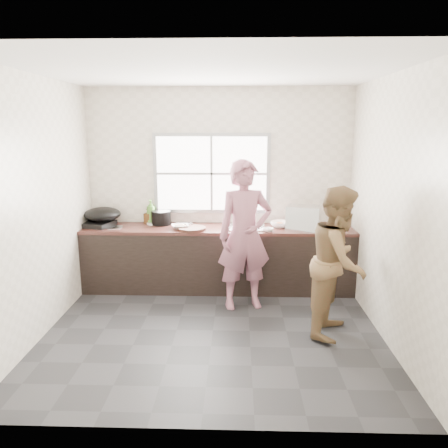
{
  "coord_description": "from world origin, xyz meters",
  "views": [
    {
      "loc": [
        0.26,
        -4.4,
        2.18
      ],
      "look_at": [
        0.1,
        0.65,
        1.05
      ],
      "focal_mm": 35.0,
      "sensor_mm": 36.0,
      "label": 1
    }
  ],
  "objects_px": {
    "bottle_green": "(151,211)",
    "pot_lid_left": "(114,227)",
    "woman": "(245,240)",
    "person_side": "(339,261)",
    "pot_lid_right": "(159,223)",
    "bottle_brown_tall": "(148,217)",
    "glass_jar": "(150,220)",
    "bottle_brown_short": "(159,217)",
    "wok": "(102,214)",
    "bowl_held": "(268,229)",
    "cutting_board": "(192,229)",
    "bowl_mince": "(180,227)",
    "burner": "(97,224)",
    "dish_rack": "(304,218)",
    "plate_food": "(155,223)",
    "bowl_crabs": "(280,225)",
    "black_pot": "(161,218)"
  },
  "relations": [
    {
      "from": "cutting_board",
      "to": "plate_food",
      "type": "height_order",
      "value": "cutting_board"
    },
    {
      "from": "bowl_crabs",
      "to": "wok",
      "type": "bearing_deg",
      "value": 178.95
    },
    {
      "from": "bowl_mince",
      "to": "pot_lid_left",
      "type": "height_order",
      "value": "bowl_mince"
    },
    {
      "from": "wok",
      "to": "bowl_held",
      "type": "bearing_deg",
      "value": -7.42
    },
    {
      "from": "pot_lid_right",
      "to": "bottle_brown_tall",
      "type": "bearing_deg",
      "value": 180.0
    },
    {
      "from": "woman",
      "to": "burner",
      "type": "xyz_separation_m",
      "value": [
        -2.0,
        0.64,
        0.04
      ]
    },
    {
      "from": "cutting_board",
      "to": "glass_jar",
      "type": "xyz_separation_m",
      "value": [
        -0.62,
        0.39,
        0.03
      ]
    },
    {
      "from": "black_pot",
      "to": "pot_lid_left",
      "type": "relative_size",
      "value": 1.1
    },
    {
      "from": "cutting_board",
      "to": "bowl_held",
      "type": "xyz_separation_m",
      "value": [
        0.99,
        -0.05,
        0.01
      ]
    },
    {
      "from": "woman",
      "to": "pot_lid_left",
      "type": "bearing_deg",
      "value": 148.48
    },
    {
      "from": "woman",
      "to": "dish_rack",
      "type": "height_order",
      "value": "woman"
    },
    {
      "from": "bowl_mince",
      "to": "pot_lid_left",
      "type": "relative_size",
      "value": 0.96
    },
    {
      "from": "black_pot",
      "to": "glass_jar",
      "type": "distance_m",
      "value": 0.19
    },
    {
      "from": "cutting_board",
      "to": "bottle_brown_tall",
      "type": "relative_size",
      "value": 1.94
    },
    {
      "from": "burner",
      "to": "bottle_brown_tall",
      "type": "bearing_deg",
      "value": 16.67
    },
    {
      "from": "woman",
      "to": "bottle_brown_short",
      "type": "relative_size",
      "value": 10.31
    },
    {
      "from": "pot_lid_left",
      "to": "woman",
      "type": "bearing_deg",
      "value": -17.28
    },
    {
      "from": "pot_lid_left",
      "to": "plate_food",
      "type": "bearing_deg",
      "value": 26.2
    },
    {
      "from": "bottle_green",
      "to": "pot_lid_left",
      "type": "relative_size",
      "value": 1.4
    },
    {
      "from": "cutting_board",
      "to": "bowl_crabs",
      "type": "distance_m",
      "value": 1.18
    },
    {
      "from": "woman",
      "to": "pot_lid_left",
      "type": "xyz_separation_m",
      "value": [
        -1.74,
        0.54,
        0.02
      ]
    },
    {
      "from": "bowl_mince",
      "to": "bottle_green",
      "type": "height_order",
      "value": "bottle_green"
    },
    {
      "from": "bottle_green",
      "to": "wok",
      "type": "height_order",
      "value": "bottle_green"
    },
    {
      "from": "black_pot",
      "to": "burner",
      "type": "xyz_separation_m",
      "value": [
        -0.86,
        -0.11,
        -0.07
      ]
    },
    {
      "from": "black_pot",
      "to": "bottle_brown_short",
      "type": "height_order",
      "value": "black_pot"
    },
    {
      "from": "bowl_mince",
      "to": "plate_food",
      "type": "relative_size",
      "value": 1.06
    },
    {
      "from": "bowl_held",
      "to": "wok",
      "type": "xyz_separation_m",
      "value": [
        -2.24,
        0.29,
        0.13
      ]
    },
    {
      "from": "dish_rack",
      "to": "black_pot",
      "type": "bearing_deg",
      "value": -170.63
    },
    {
      "from": "cutting_board",
      "to": "dish_rack",
      "type": "distance_m",
      "value": 1.47
    },
    {
      "from": "bowl_crabs",
      "to": "dish_rack",
      "type": "bearing_deg",
      "value": -25.19
    },
    {
      "from": "bowl_mince",
      "to": "bowl_held",
      "type": "bearing_deg",
      "value": -5.52
    },
    {
      "from": "bottle_green",
      "to": "wok",
      "type": "xyz_separation_m",
      "value": [
        -0.64,
        -0.15,
        -0.01
      ]
    },
    {
      "from": "glass_jar",
      "to": "bottle_brown_short",
      "type": "bearing_deg",
      "value": 0.0
    },
    {
      "from": "plate_food",
      "to": "pot_lid_left",
      "type": "bearing_deg",
      "value": -153.8
    },
    {
      "from": "plate_food",
      "to": "dish_rack",
      "type": "xyz_separation_m",
      "value": [
        2.01,
        -0.28,
        0.15
      ]
    },
    {
      "from": "bottle_brown_tall",
      "to": "pot_lid_left",
      "type": "distance_m",
      "value": 0.51
    },
    {
      "from": "woman",
      "to": "person_side",
      "type": "height_order",
      "value": "woman"
    },
    {
      "from": "bowl_mince",
      "to": "plate_food",
      "type": "xyz_separation_m",
      "value": [
        -0.39,
        0.28,
        -0.02
      ]
    },
    {
      "from": "cutting_board",
      "to": "bottle_green",
      "type": "xyz_separation_m",
      "value": [
        -0.61,
        0.39,
        0.15
      ]
    },
    {
      "from": "dish_rack",
      "to": "burner",
      "type": "bearing_deg",
      "value": -166.03
    },
    {
      "from": "pot_lid_left",
      "to": "dish_rack",
      "type": "bearing_deg",
      "value": -0.84
    },
    {
      "from": "black_pot",
      "to": "pot_lid_right",
      "type": "xyz_separation_m",
      "value": [
        -0.04,
        0.08,
        -0.09
      ]
    },
    {
      "from": "bowl_mince",
      "to": "bottle_brown_short",
      "type": "bearing_deg",
      "value": 135.58
    },
    {
      "from": "cutting_board",
      "to": "bowl_held",
      "type": "height_order",
      "value": "bowl_held"
    },
    {
      "from": "cutting_board",
      "to": "black_pot",
      "type": "bearing_deg",
      "value": 145.7
    },
    {
      "from": "cutting_board",
      "to": "bottle_brown_short",
      "type": "relative_size",
      "value": 2.25
    },
    {
      "from": "black_pot",
      "to": "pot_lid_right",
      "type": "relative_size",
      "value": 1.19
    },
    {
      "from": "bowl_crabs",
      "to": "plate_food",
      "type": "xyz_separation_m",
      "value": [
        -1.72,
        0.15,
        -0.02
      ]
    },
    {
      "from": "bottle_brown_tall",
      "to": "dish_rack",
      "type": "bearing_deg",
      "value": -8.92
    },
    {
      "from": "bottle_brown_short",
      "to": "bottle_green",
      "type": "bearing_deg",
      "value": 180.0
    }
  ]
}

